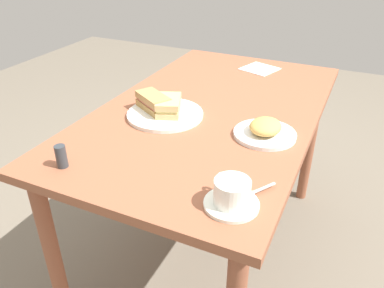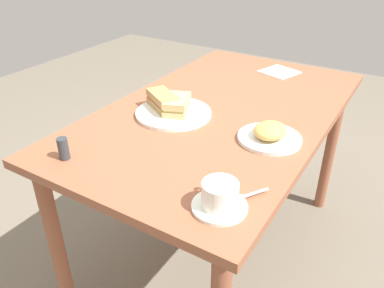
{
  "view_description": "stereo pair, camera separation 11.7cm",
  "coord_description": "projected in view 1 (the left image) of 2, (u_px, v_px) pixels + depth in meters",
  "views": [
    {
      "loc": [
        -1.26,
        -0.5,
        1.37
      ],
      "look_at": [
        -0.34,
        -0.07,
        0.78
      ],
      "focal_mm": 36.01,
      "sensor_mm": 36.0,
      "label": 1
    },
    {
      "loc": [
        -1.21,
        -0.61,
        1.37
      ],
      "look_at": [
        -0.34,
        -0.07,
        0.78
      ],
      "focal_mm": 36.01,
      "sensor_mm": 36.0,
      "label": 2
    }
  ],
  "objects": [
    {
      "name": "coffee_cup",
      "position": [
        232.0,
        191.0,
        0.95
      ],
      "size": [
        0.1,
        0.11,
        0.07
      ],
      "color": "white",
      "rests_on": "coffee_saucer"
    },
    {
      "name": "side_food_pile",
      "position": [
        266.0,
        126.0,
        1.26
      ],
      "size": [
        0.12,
        0.1,
        0.04
      ],
      "primitive_type": "ellipsoid",
      "color": "tan",
      "rests_on": "side_plate"
    },
    {
      "name": "napkin",
      "position": [
        260.0,
        69.0,
        1.86
      ],
      "size": [
        0.19,
        0.19,
        0.0
      ],
      "primitive_type": "cube",
      "rotation": [
        0.0,
        0.0,
        -0.32
      ],
      "color": "white",
      "rests_on": "dining_table"
    },
    {
      "name": "side_plate",
      "position": [
        265.0,
        134.0,
        1.28
      ],
      "size": [
        0.21,
        0.21,
        0.01
      ],
      "primitive_type": "cylinder",
      "color": "white",
      "rests_on": "dining_table"
    },
    {
      "name": "sandwich_back",
      "position": [
        153.0,
        102.0,
        1.42
      ],
      "size": [
        0.14,
        0.16,
        0.06
      ],
      "color": "#B48A4B",
      "rests_on": "sandwich_plate"
    },
    {
      "name": "spoon",
      "position": [
        256.0,
        191.0,
        1.0
      ],
      "size": [
        0.09,
        0.06,
        0.01
      ],
      "color": "silver",
      "rests_on": "coffee_saucer"
    },
    {
      "name": "salt_shaker",
      "position": [
        61.0,
        156.0,
        1.1
      ],
      "size": [
        0.03,
        0.03,
        0.07
      ],
      "primitive_type": "cylinder",
      "color": "#33383D",
      "rests_on": "dining_table"
    },
    {
      "name": "dining_table",
      "position": [
        211.0,
        128.0,
        1.53
      ],
      "size": [
        1.34,
        0.78,
        0.75
      ],
      "color": "#95553A",
      "rests_on": "ground_plane"
    },
    {
      "name": "sandwich_front",
      "position": [
        169.0,
        106.0,
        1.39
      ],
      "size": [
        0.15,
        0.13,
        0.06
      ],
      "color": "tan",
      "rests_on": "sandwich_plate"
    },
    {
      "name": "ground_plane",
      "position": [
        208.0,
        249.0,
        1.86
      ],
      "size": [
        6.0,
        6.0,
        0.0
      ],
      "primitive_type": "plane",
      "color": "#6E6556"
    },
    {
      "name": "coffee_saucer",
      "position": [
        231.0,
        204.0,
        0.96
      ],
      "size": [
        0.14,
        0.14,
        0.01
      ],
      "primitive_type": "cylinder",
      "color": "white",
      "rests_on": "dining_table"
    },
    {
      "name": "sandwich_plate",
      "position": [
        165.0,
        114.0,
        1.41
      ],
      "size": [
        0.28,
        0.28,
        0.01
      ],
      "primitive_type": "cylinder",
      "color": "white",
      "rests_on": "dining_table"
    }
  ]
}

